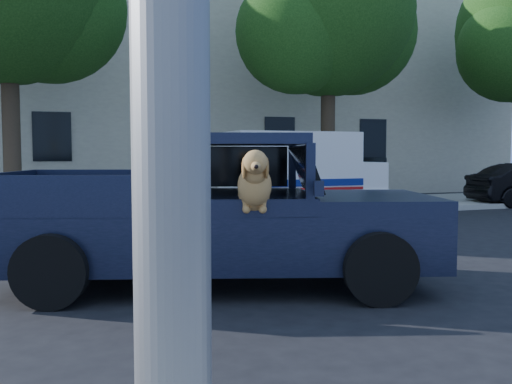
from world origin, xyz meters
The scene contains 7 objects.
ground centered at (0.00, 0.00, 0.00)m, with size 120.00×120.00×0.00m, color black.
far_sidewalk centered at (0.00, 9.20, 0.07)m, with size 60.00×4.00×0.15m, color gray.
lane_stripes centered at (2.00, 3.40, 0.01)m, with size 21.60×0.14×0.01m, color silver, non-canonical shape.
street_tree_mid centered at (5.03, 9.62, 5.71)m, with size 6.00×5.20×8.60m.
building_main centered at (3.00, 16.50, 4.50)m, with size 26.00×6.00×9.00m, color beige.
pickup_truck centered at (-1.20, 0.68, 0.64)m, with size 5.70×3.60×1.91m.
mail_truck centered at (2.90, 7.11, 0.96)m, with size 4.04×2.10×2.20m.
Camera 1 is at (-3.14, -6.24, 1.69)m, focal length 40.00 mm.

